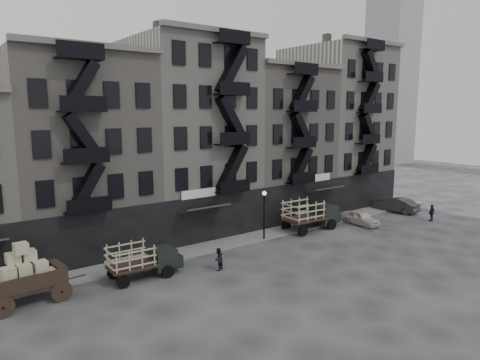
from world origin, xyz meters
TOP-DOWN VIEW (x-y plane):
  - ground at (0.00, 0.00)m, footprint 140.00×140.00m
  - sidewalk at (0.00, 3.75)m, footprint 55.00×2.50m
  - building_midwest at (-10.00, 9.83)m, footprint 10.00×11.35m
  - building_center at (-0.00, 9.82)m, footprint 10.00×11.35m
  - building_mideast at (10.00, 9.83)m, footprint 10.00×11.35m
  - building_east at (20.00, 9.82)m, footprint 10.00×11.35m
  - lamp_post at (3.00, 2.60)m, footprint 0.36×0.36m
  - wagon at (-15.68, 1.46)m, footprint 4.46×2.68m
  - stake_truck_west at (-8.67, 1.04)m, footprint 4.91×2.16m
  - stake_truck_east at (8.63, 2.58)m, footprint 5.91×2.60m
  - car_east at (13.83, 0.93)m, footprint 1.81×4.06m
  - car_far at (21.28, 2.05)m, footprint 2.21×4.97m
  - pedestrian_mid at (-3.94, -0.79)m, footprint 0.97×0.90m
  - policeman at (20.66, -2.41)m, footprint 0.99×0.41m

SIDE VIEW (x-z plane):
  - ground at x=0.00m, z-range 0.00..0.00m
  - sidewalk at x=0.00m, z-range 0.00..0.15m
  - car_east at x=13.83m, z-range 0.00..1.36m
  - car_far at x=21.28m, z-range 0.00..1.59m
  - pedestrian_mid at x=-3.94m, z-range 0.00..1.59m
  - policeman at x=20.66m, z-range 0.00..1.69m
  - stake_truck_west at x=-8.67m, z-range 0.17..2.60m
  - stake_truck_east at x=8.63m, z-range 0.21..3.13m
  - wagon at x=-15.68m, z-range 0.26..3.86m
  - lamp_post at x=3.00m, z-range 0.64..4.92m
  - building_midwest at x=-10.00m, z-range -0.60..15.60m
  - building_mideast at x=10.00m, z-range -0.60..15.60m
  - building_center at x=0.00m, z-range -0.60..17.60m
  - building_east at x=20.00m, z-range -0.60..18.60m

